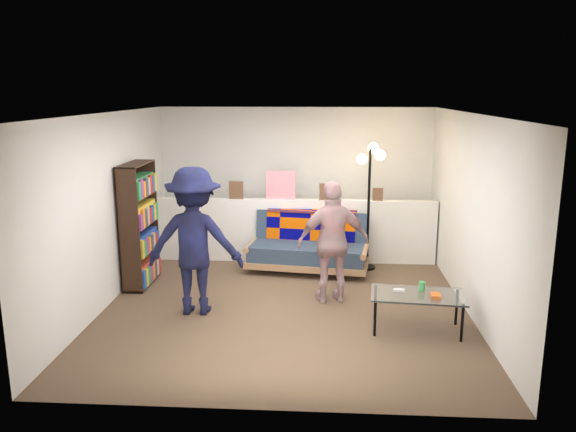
% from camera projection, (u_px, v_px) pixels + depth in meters
% --- Properties ---
extents(ground, '(5.00, 5.00, 0.00)m').
position_uv_depth(ground, '(286.00, 302.00, 7.23)').
color(ground, brown).
rests_on(ground, ground).
extents(room_shell, '(4.60, 5.05, 2.45)m').
position_uv_depth(room_shell, '(288.00, 168.00, 7.32)').
color(room_shell, silver).
rests_on(room_shell, ground).
extents(half_wall_ledge, '(4.45, 0.15, 1.00)m').
position_uv_depth(half_wall_ledge, '(294.00, 230.00, 8.87)').
color(half_wall_ledge, silver).
rests_on(half_wall_ledge, ground).
extents(ledge_decor, '(2.97, 0.02, 0.45)m').
position_uv_depth(ledge_decor, '(279.00, 188.00, 8.71)').
color(ledge_decor, brown).
rests_on(ledge_decor, half_wall_ledge).
extents(futon_sofa, '(1.89, 1.08, 0.77)m').
position_uv_depth(futon_sofa, '(309.00, 247.00, 8.46)').
color(futon_sofa, '#A2754E').
rests_on(futon_sofa, ground).
extents(bookshelf, '(0.28, 0.85, 1.71)m').
position_uv_depth(bookshelf, '(139.00, 229.00, 7.76)').
color(bookshelf, black).
rests_on(bookshelf, ground).
extents(coffee_table, '(1.08, 0.66, 0.54)m').
position_uv_depth(coffee_table, '(418.00, 296.00, 6.30)').
color(coffee_table, black).
rests_on(coffee_table, ground).
extents(floor_lamp, '(0.40, 0.35, 1.91)m').
position_uv_depth(floor_lamp, '(370.00, 181.00, 8.33)').
color(floor_lamp, black).
rests_on(floor_lamp, ground).
extents(person_left, '(1.16, 0.67, 1.79)m').
position_uv_depth(person_left, '(195.00, 241.00, 6.74)').
color(person_left, black).
rests_on(person_left, ground).
extents(person_right, '(0.98, 0.58, 1.57)m').
position_uv_depth(person_right, '(333.00, 242.00, 7.11)').
color(person_right, pink).
rests_on(person_right, ground).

